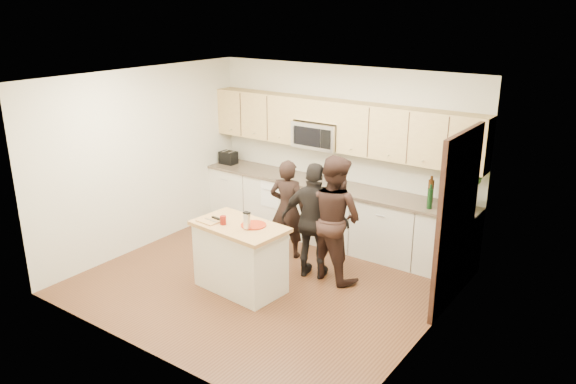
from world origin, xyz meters
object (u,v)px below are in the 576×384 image
Objects in this scene: woman_left at (287,209)px; woman_right at (315,221)px; toaster at (228,158)px; woman_center at (334,218)px; island at (240,257)px.

woman_right is (0.68, -0.33, 0.07)m from woman_left.
toaster is at bearing -39.57° from woman_left.
toaster is 2.00m from woman_left.
woman_center reaches higher than woman_left.
woman_left is 0.92× the size of woman_right.
toaster is 0.16× the size of woman_center.
island is 1.10m from woman_right.
island is at bearing 78.84° from woman_left.
woman_center is (2.71, -0.99, -0.19)m from toaster.
toaster reaches higher than island.
island is 0.78× the size of woman_right.
woman_right is (2.49, -1.12, -0.24)m from toaster.
woman_center is at bearing -20.09° from toaster.
woman_right is at bearing -24.27° from toaster.
woman_right is at bearing 43.28° from woman_center.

